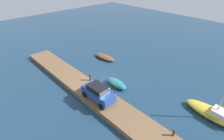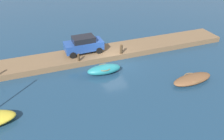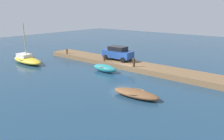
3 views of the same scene
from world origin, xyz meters
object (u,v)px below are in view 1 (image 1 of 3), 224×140
at_px(sailboat_yellow, 216,114).
at_px(mooring_post_west, 90,77).
at_px(mooring_post_mid_east, 174,133).
at_px(rowboat_brown, 105,57).
at_px(parked_car, 98,92).
at_px(mooring_post_mid_west, 115,94).
at_px(dinghy_teal, 116,83).

height_order(sailboat_yellow, mooring_post_west, sailboat_yellow).
height_order(sailboat_yellow, mooring_post_mid_east, sailboat_yellow).
xyz_separation_m(rowboat_brown, parked_car, (7.70, -7.61, 1.18)).
relative_size(sailboat_yellow, mooring_post_mid_west, 8.12).
relative_size(dinghy_teal, sailboat_yellow, 0.54).
height_order(dinghy_teal, mooring_post_mid_west, mooring_post_mid_west).
relative_size(rowboat_brown, mooring_post_west, 4.15).
bearing_deg(rowboat_brown, mooring_post_west, -60.17).
height_order(rowboat_brown, mooring_post_west, mooring_post_west).
height_order(dinghy_teal, mooring_post_west, mooring_post_west).
bearing_deg(mooring_post_mid_east, parked_car, -168.98).
height_order(mooring_post_mid_west, parked_car, parked_car).
xyz_separation_m(mooring_post_west, mooring_post_mid_west, (4.40, 0.00, -0.12)).
distance_m(rowboat_brown, mooring_post_mid_west, 10.54).
height_order(mooring_post_mid_east, parked_car, parked_car).
bearing_deg(sailboat_yellow, parked_car, -142.20).
bearing_deg(sailboat_yellow, mooring_post_mid_west, -146.30).
distance_m(sailboat_yellow, mooring_post_mid_west, 10.27).
bearing_deg(mooring_post_mid_west, mooring_post_west, 180.00).
height_order(dinghy_teal, parked_car, parked_car).
bearing_deg(parked_car, mooring_post_mid_west, 57.84).
relative_size(sailboat_yellow, mooring_post_mid_east, 8.34).
relative_size(mooring_post_mid_west, parked_car, 0.19).
distance_m(mooring_post_mid_west, mooring_post_mid_east, 7.16).
relative_size(mooring_post_mid_west, mooring_post_mid_east, 1.03).
bearing_deg(rowboat_brown, sailboat_yellow, -7.17).
relative_size(mooring_post_west, parked_car, 0.25).
distance_m(sailboat_yellow, parked_car, 11.94).
relative_size(rowboat_brown, mooring_post_mid_west, 5.55).
xyz_separation_m(rowboat_brown, mooring_post_west, (4.22, -6.04, 0.78)).
xyz_separation_m(dinghy_teal, sailboat_yellow, (10.57, 3.33, 0.06)).
distance_m(rowboat_brown, parked_car, 10.89).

